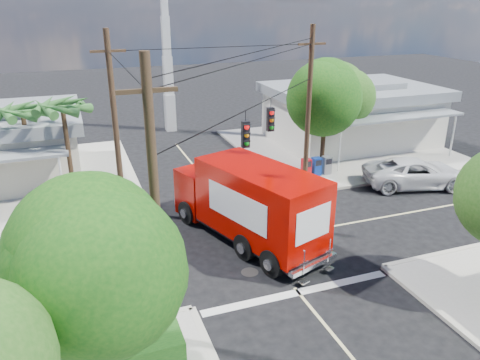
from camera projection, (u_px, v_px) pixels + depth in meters
ground at (255, 240)px, 21.17m from camera, size 120.00×120.00×0.00m
sidewalk_ne at (338, 147)px, 34.16m from camera, size 14.12×14.12×0.14m
sidewalk_nw at (12, 186)px, 27.17m from camera, size 14.12×14.12×0.14m
road_markings at (268, 256)px, 19.88m from camera, size 32.00×32.00×0.01m
building_ne at (351, 112)px, 34.82m from camera, size 11.80×10.20×4.50m
radio_tower at (167, 61)px, 36.79m from camera, size 0.80×0.80×17.00m
tree_sw_front at (98, 273)px, 10.76m from camera, size 3.88×3.78×6.03m
tree_ne_front at (326, 97)px, 27.67m from camera, size 4.21×4.14×6.66m
tree_ne_back at (344, 97)px, 30.64m from camera, size 3.77×3.66×5.82m
palm_nw_front at (63, 109)px, 23.50m from camera, size 3.01×3.08×5.59m
palm_nw_back at (22, 113)px, 24.30m from camera, size 3.01×3.08×5.19m
utility_poles at (209, 135)px, 20.37m from camera, size 12.00×10.68×9.00m
picket_fence at (78, 352)px, 13.52m from camera, size 5.94×0.06×1.00m
vending_boxes at (316, 166)px, 28.43m from camera, size 1.90×0.50×1.10m
delivery_truck at (249, 203)px, 20.55m from camera, size 5.05×8.70×3.62m
parked_car at (416, 173)px, 27.03m from camera, size 6.41×4.21×1.64m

